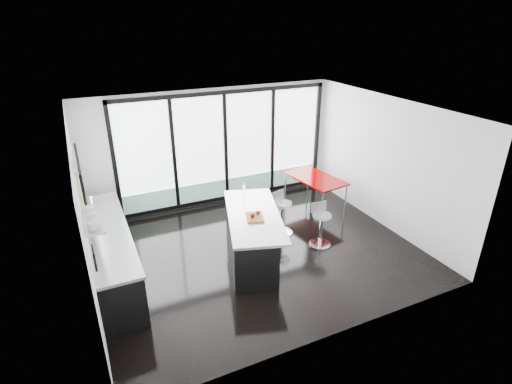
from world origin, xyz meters
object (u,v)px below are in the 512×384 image
island (250,235)px  red_table (315,192)px  bar_stool_near (321,230)px  bar_stool_far (282,218)px

island → red_table: bearing=29.8°
island → bar_stool_near: 1.49m
island → bar_stool_far: size_ratio=3.39×
bar_stool_near → red_table: red_table is taller
bar_stool_far → bar_stool_near: bearing=-72.8°
island → red_table: (2.29, 1.31, -0.08)m
bar_stool_far → red_table: (1.30, 0.78, 0.03)m
island → bar_stool_near: island is taller
island → bar_stool_far: bearing=28.5°
island → red_table: size_ratio=1.69×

